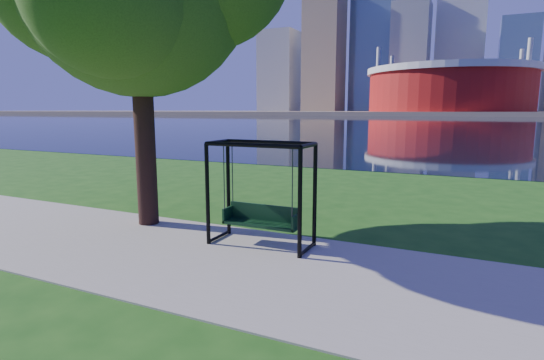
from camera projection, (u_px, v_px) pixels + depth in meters
The scene contains 7 objects.
ground at pixel (271, 259), 7.78m from camera, with size 900.00×900.00×0.00m, color #1E5114.
path at pixel (259, 267), 7.33m from camera, with size 120.00×4.00×0.03m, color #9E937F.
river at pixel (459, 122), 98.70m from camera, with size 900.00×180.00×0.02m, color black.
far_bank at pixel (470, 113), 280.39m from camera, with size 900.00×228.00×2.00m, color #937F60.
stadium at pixel (449, 88), 219.18m from camera, with size 83.00×83.00×32.00m.
skyline at pixel (467, 61), 288.46m from camera, with size 392.00×66.00×96.50m.
swing at pixel (261, 196), 8.38m from camera, with size 2.05×0.90×2.10m.
Camera 1 is at (3.20, -6.71, 2.70)m, focal length 28.00 mm.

